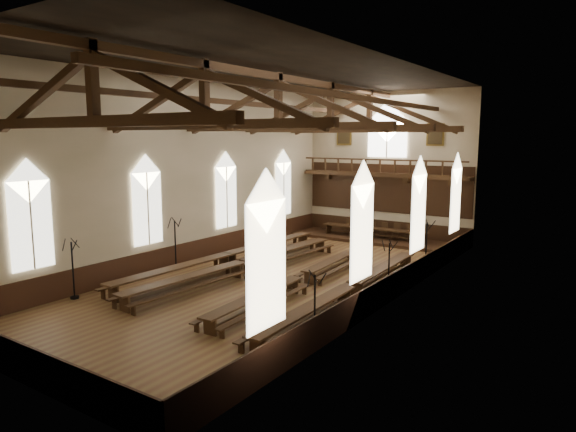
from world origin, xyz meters
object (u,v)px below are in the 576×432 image
object	(u,v)px
candelabrum_right_near	(315,321)
dais	(373,239)
refectory_row_d	(351,288)
refectory_row_c	(301,278)
candelabrum_left_far	(273,231)
candelabrum_left_near	(74,281)
candelabrum_right_far	(426,256)
high_table	(373,229)
candelabrum_left_mid	(176,254)
refectory_row_a	(228,257)
refectory_row_b	(243,265)
candelabrum_right_mid	(389,279)

from	to	relation	value
candelabrum_right_near	dais	bearing A→B (deg)	108.36
refectory_row_d	refectory_row_c	bearing A→B (deg)	172.91
candelabrum_left_far	candelabrum_left_near	bearing A→B (deg)	-90.00
candelabrum_left_far	candelabrum_right_far	world-z (taller)	candelabrum_right_far
dais	candelabrum_left_near	xyz separation A→B (m)	(-5.39, -18.91, 0.71)
high_table	candelabrum_right_far	bearing A→B (deg)	-46.74
candelabrum_left_mid	candelabrum_right_near	bearing A→B (deg)	-21.00
refectory_row_a	refectory_row_b	xyz separation A→B (m)	(1.66, -0.78, -0.03)
refectory_row_c	candelabrum_right_far	distance (m)	7.15
refectory_row_d	candelabrum_left_far	xyz separation A→B (m)	(-10.04, 8.30, 0.19)
dais	candelabrum_left_near	distance (m)	19.68
dais	candelabrum_left_far	size ratio (longest dim) A/B	4.74
refectory_row_c	candelabrum_left_near	xyz separation A→B (m)	(-7.32, -6.79, 0.30)
refectory_row_a	high_table	bearing A→B (deg)	73.16
candelabrum_left_near	candelabrum_right_mid	bearing A→B (deg)	35.82
refectory_row_a	candelabrum_left_near	xyz separation A→B (m)	(-2.03, -7.79, 0.21)
refectory_row_a	candelabrum_left_mid	distance (m)	2.74
refectory_row_d	candelabrum_right_near	size ratio (longest dim) A/B	5.73
refectory_row_a	candelabrum_left_far	distance (m)	7.25
refectory_row_d	candelabrum_right_far	world-z (taller)	candelabrum_right_far
refectory_row_c	refectory_row_d	world-z (taller)	refectory_row_d
high_table	candelabrum_left_far	xyz separation A→B (m)	(-5.39, -4.16, -0.05)
refectory_row_c	candelabrum_left_far	size ratio (longest dim) A/B	5.79
refectory_row_d	candelabrum_left_mid	bearing A→B (deg)	-177.24
candelabrum_left_far	candelabrum_right_mid	bearing A→B (deg)	-31.25
candelabrum_right_near	candelabrum_right_far	bearing A→B (deg)	90.00
candelabrum_right_near	candelabrum_right_far	xyz separation A→B (m)	(-0.00, 11.14, 0.08)
dais	high_table	distance (m)	0.68
refectory_row_b	refectory_row_c	distance (m)	3.64
refectory_row_b	dais	distance (m)	12.02
refectory_row_d	dais	world-z (taller)	refectory_row_d
high_table	candelabrum_right_far	size ratio (longest dim) A/B	2.65
refectory_row_a	candelabrum_right_mid	bearing A→B (deg)	1.37
refectory_row_b	refectory_row_d	distance (m)	6.38
refectory_row_b	refectory_row_c	size ratio (longest dim) A/B	1.05
refectory_row_c	candelabrum_right_mid	distance (m)	3.98
refectory_row_c	candelabrum_right_near	world-z (taller)	candelabrum_right_near
high_table	candelabrum_right_mid	bearing A→B (deg)	-62.35
refectory_row_a	refectory_row_c	distance (m)	5.39
refectory_row_a	high_table	distance (m)	11.61
candelabrum_left_mid	dais	bearing A→B (deg)	67.38
refectory_row_c	high_table	distance (m)	12.27
candelabrum_right_near	candelabrum_right_far	world-z (taller)	candelabrum_right_far
dais	candelabrum_right_near	size ratio (longest dim) A/B	4.57
refectory_row_b	candelabrum_right_near	xyz separation A→B (m)	(7.41, -5.31, 0.20)
candelabrum_right_mid	candelabrum_right_near	bearing A→B (deg)	-90.00
candelabrum_left_near	candelabrum_left_mid	xyz separation A→B (m)	(0.00, 5.97, 0.04)
dais	candelabrum_right_far	world-z (taller)	candelabrum_right_far
refectory_row_c	candelabrum_left_far	world-z (taller)	candelabrum_left_far
candelabrum_right_far	refectory_row_c	bearing A→B (deg)	-121.99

